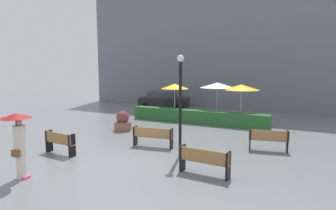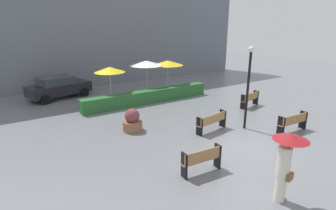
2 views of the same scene
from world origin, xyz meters
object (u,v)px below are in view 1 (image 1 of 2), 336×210
Objects in this scene: planter_pot at (123,122)px; patio_umbrella_yellow_far at (241,87)px; patio_umbrella_white at (218,85)px; bench_mid_center at (153,135)px; bench_near_left at (59,141)px; patio_umbrella_yellow at (175,86)px; bench_near_right at (204,160)px; pedestrian_with_umbrella at (19,137)px; parked_car at (164,100)px; lamp_post at (180,95)px; bench_far_right at (268,139)px.

patio_umbrella_yellow_far is at bearing 43.52° from planter_pot.
bench_mid_center is at bearing -94.80° from patio_umbrella_white.
patio_umbrella_yellow is at bearing 86.49° from bench_near_left.
patio_umbrella_white is (3.88, 5.52, 1.92)m from planter_pot.
bench_near_right is 6.06m from pedestrian_with_umbrella.
bench_mid_center is 1.22× the size of bench_near_left.
patio_umbrella_white is at bearing 170.92° from patio_umbrella_yellow_far.
patio_umbrella_yellow is 0.54× the size of parked_car.
lamp_post is at bearing -83.24° from patio_umbrella_white.
bench_near_left is 0.64× the size of patio_umbrella_yellow.
bench_far_right is 0.77× the size of pedestrian_with_umbrella.
lamp_post is 0.91× the size of parked_car.
patio_umbrella_yellow is at bearing 79.73° from planter_pot.
lamp_post is at bearing 24.29° from bench_near_left.
bench_near_right is 11.13m from patio_umbrella_yellow.
planter_pot is 5.43m from patio_umbrella_yellow.
pedestrian_with_umbrella reaches higher than parked_car.
bench_mid_center is 7.99m from patio_umbrella_white.
planter_pot is (-1.24, 7.39, -0.91)m from pedestrian_with_umbrella.
bench_mid_center is at bearing 68.92° from pedestrian_with_umbrella.
bench_mid_center is 3.97m from bench_near_left.
parked_car is at bearing 101.33° from planter_pot.
bench_near_right is 10.46m from patio_umbrella_white.
patio_umbrella_white is at bearing 78.43° from pedestrian_with_umbrella.
patio_umbrella_yellow_far is (1.65, -0.26, -0.07)m from patio_umbrella_white.
planter_pot is (-0.30, 4.91, -0.07)m from bench_near_left.
bench_mid_center is 11.69m from parked_car.
bench_near_right is at bearing -45.17° from lamp_post.
bench_near_right is 1.59× the size of planter_pot.
parked_car reaches higher than bench_mid_center.
patio_umbrella_white is (2.97, 0.47, 0.13)m from patio_umbrella_yellow.
patio_umbrella_white is at bearing 124.39° from bench_far_right.
bench_near_right is at bearing -59.65° from patio_umbrella_yellow.
bench_near_right is 0.83× the size of pedestrian_with_umbrella.
patio_umbrella_yellow is at bearing 141.92° from bench_far_right.
bench_mid_center is at bearing -65.14° from parked_car.
bench_far_right is 0.69× the size of patio_umbrella_yellow.
lamp_post is (1.64, -0.62, 1.96)m from bench_mid_center.
lamp_post is 8.13m from patio_umbrella_yellow_far.
patio_umbrella_white is 1.03× the size of patio_umbrella_yellow_far.
bench_near_left is at bearing -117.24° from patio_umbrella_yellow_far.
pedestrian_with_umbrella is 12.47m from patio_umbrella_yellow.
bench_mid_center is 0.47× the size of lamp_post.
patio_umbrella_yellow is 0.95× the size of patio_umbrella_white.
patio_umbrella_yellow reaches higher than bench_near_left.
bench_near_left is (-7.72, -4.38, 0.00)m from bench_far_right.
patio_umbrella_white is (-0.99, 8.36, -0.09)m from lamp_post.
bench_far_right is 5.08m from bench_mid_center.
bench_mid_center is at bearing 159.27° from lamp_post.
patio_umbrella_yellow reaches higher than planter_pot.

